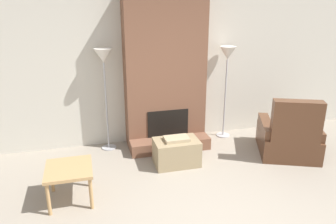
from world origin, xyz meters
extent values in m
cube|color=beige|center=(0.00, 2.96, 1.30)|extent=(7.87, 0.06, 2.60)
cube|color=brown|center=(0.00, 2.73, 1.30)|extent=(1.34, 0.41, 2.60)
cube|color=brown|center=(0.00, 2.37, 0.10)|extent=(1.34, 0.31, 0.20)
cube|color=black|center=(0.00, 2.52, 0.43)|extent=(0.70, 0.02, 0.46)
cube|color=#998460|center=(-0.04, 1.88, 0.20)|extent=(0.67, 0.44, 0.40)
cube|color=tan|center=(-0.04, 1.88, 0.42)|extent=(0.37, 0.24, 0.05)
cube|color=brown|center=(1.86, 1.82, 0.19)|extent=(1.20, 1.26, 0.37)
cube|color=brown|center=(1.71, 1.46, 0.51)|extent=(0.74, 0.46, 1.01)
cube|color=brown|center=(2.20, 1.69, 0.26)|extent=(0.49, 0.89, 0.52)
cube|color=brown|center=(1.53, 1.96, 0.26)|extent=(0.49, 0.89, 0.52)
cube|color=tan|center=(-1.59, 1.31, 0.44)|extent=(0.57, 0.60, 0.04)
cylinder|color=tan|center=(-1.84, 1.04, 0.21)|extent=(0.04, 0.04, 0.42)
cylinder|color=tan|center=(-1.35, 1.04, 0.21)|extent=(0.04, 0.04, 0.42)
cylinder|color=tan|center=(-1.84, 1.57, 0.21)|extent=(0.04, 0.04, 0.42)
cylinder|color=tan|center=(-1.35, 1.57, 0.21)|extent=(0.04, 0.04, 0.42)
cylinder|color=#ADADB2|center=(-1.00, 2.73, 0.01)|extent=(0.25, 0.25, 0.02)
cylinder|color=#ADADB2|center=(-1.00, 2.73, 0.75)|extent=(0.03, 0.03, 1.46)
cone|color=silver|center=(-1.00, 2.73, 1.59)|extent=(0.28, 0.28, 0.22)
cylinder|color=#ADADB2|center=(1.12, 2.73, 0.01)|extent=(0.25, 0.25, 0.02)
cylinder|color=#ADADB2|center=(1.12, 2.73, 0.72)|extent=(0.03, 0.03, 1.41)
cone|color=silver|center=(1.12, 2.73, 1.54)|extent=(0.28, 0.28, 0.22)
camera|label=1|loc=(-1.32, -2.48, 2.42)|focal=35.00mm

